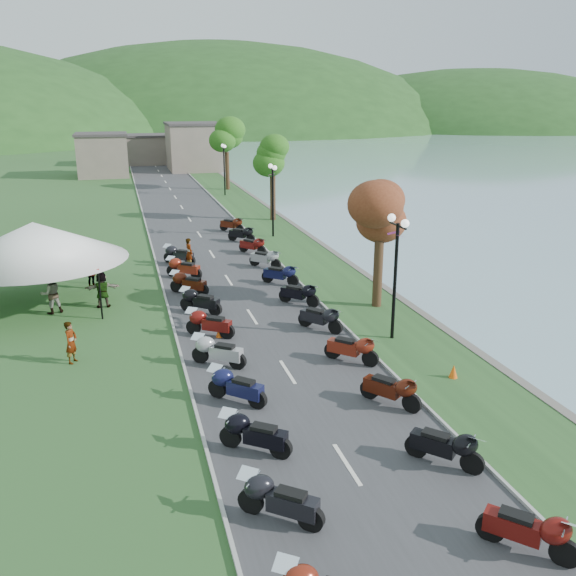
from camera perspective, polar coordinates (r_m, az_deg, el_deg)
road at (r=44.60m, az=-8.30°, el=4.97°), size 7.00×120.00×0.02m
hills_backdrop at (r=203.56m, az=-14.40°, el=14.16°), size 360.00×120.00×76.00m
far_building at (r=88.60m, az=-13.59°, el=12.39°), size 18.00×16.00×5.00m
moto_row_left at (r=19.84m, az=-4.92°, el=-9.29°), size 2.60×38.13×1.10m
moto_row_right at (r=28.89m, az=0.95°, el=-0.54°), size 2.60×36.85×1.10m
vendor_tent_main at (r=30.78m, az=-22.37°, el=2.06°), size 5.55×5.55×4.00m
tree_lakeside at (r=28.23m, az=8.58°, el=5.30°), size 2.61×2.61×7.26m
pedestrian_a at (r=24.25m, az=-19.44°, el=-6.58°), size 0.65×0.72×1.62m
pedestrian_b at (r=29.95m, az=-21.11°, el=-2.20°), size 1.04×0.79×1.90m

